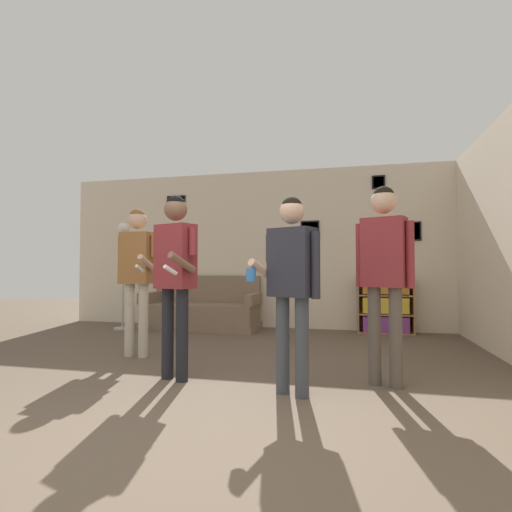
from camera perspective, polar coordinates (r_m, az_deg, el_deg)
The scene contains 11 objects.
ground_plane at distance 2.48m, azimuth -17.02°, elevation -25.54°, with size 20.00×20.00×0.00m, color brown.
wall_back at distance 6.87m, azimuth 3.73°, elevation 1.06°, with size 7.93×0.08×2.70m.
couch at distance 6.84m, azimuth -7.76°, elevation -7.83°, with size 1.94×0.80×0.88m.
bookshelf at distance 6.59m, azimuth 17.96°, elevation -6.68°, with size 0.84×0.30×0.88m.
floor_lamp at distance 7.03m, azimuth -18.44°, elevation -0.31°, with size 0.28×0.28×1.78m.
person_player_foreground_left at distance 4.79m, azimuth -16.66°, elevation -1.27°, with size 0.50×0.47×1.70m.
person_player_foreground_center at distance 3.71m, azimuth -11.49°, elevation -1.38°, with size 0.47×0.56×1.68m.
person_watcher_holding_cup at distance 3.21m, azimuth 5.11°, elevation -2.54°, with size 0.57×0.35×1.58m.
person_spectator_near_bookshelf at distance 3.61m, azimuth 17.84°, elevation -0.83°, with size 0.47×0.31×1.72m.
bottle_on_floor at distance 6.62m, azimuth -15.79°, elevation -9.74°, with size 0.06×0.06×0.22m.
drinking_cup at distance 6.58m, azimuth 19.14°, elevation -2.29°, with size 0.07×0.07×0.12m.
Camera 1 is at (1.14, -1.97, 1.00)m, focal length 28.00 mm.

